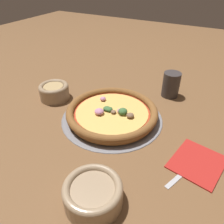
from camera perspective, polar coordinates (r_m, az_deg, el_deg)
The scene contains 8 objects.
ground_plane at distance 0.77m, azimuth 0.00°, elevation -1.58°, with size 3.00×3.00×0.00m, color brown.
pizza_tray at distance 0.76m, azimuth 0.00°, elevation -1.39°, with size 0.35×0.35×0.01m.
pizza at distance 0.75m, azimuth 0.01°, elevation -0.09°, with size 0.32×0.32×0.04m.
bowl_near at distance 0.89m, azimuth -14.88°, elevation 5.33°, with size 0.12×0.12×0.06m.
bowl_far at distance 0.52m, azimuth -5.01°, elevation -20.33°, with size 0.13×0.13×0.06m.
drinking_cup at distance 0.91m, azimuth 15.16°, elevation 6.93°, with size 0.07×0.07×0.10m.
napkin at distance 0.65m, azimuth 21.45°, elevation -12.05°, with size 0.16×0.15×0.01m.
fork at distance 0.63m, azimuth 19.23°, elevation -13.78°, with size 0.16×0.07×0.00m.
Camera 1 is at (-0.54, -0.30, 0.45)m, focal length 35.00 mm.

